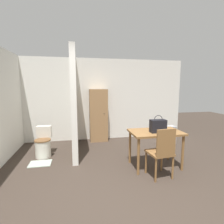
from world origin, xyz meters
TOP-DOWN VIEW (x-y plane):
  - ground_plane at (0.00, 0.00)m, footprint 16.00×16.00m
  - wall_back at (0.00, 3.37)m, footprint 5.47×0.12m
  - partition_wall at (-0.73, 2.39)m, footprint 0.12×1.85m
  - dining_table at (0.89, 1.14)m, footprint 1.04×0.66m
  - wooden_chair at (0.80, 0.67)m, footprint 0.45×0.45m
  - toilet at (-1.49, 2.16)m, footprint 0.37×0.52m
  - handbag at (0.89, 1.05)m, footprint 0.31×0.16m
  - wooden_cabinet at (-0.05, 3.12)m, footprint 0.53×0.37m
  - bath_mat at (-1.49, 1.72)m, footprint 0.46×0.35m
  - space_heater at (1.95, 2.46)m, footprint 0.32×0.24m

SIDE VIEW (x-z plane):
  - ground_plane at x=0.00m, z-range 0.00..0.00m
  - bath_mat at x=-1.49m, z-range 0.00..0.01m
  - space_heater at x=1.95m, z-range 0.00..0.52m
  - toilet at x=-1.49m, z-range -0.05..0.65m
  - wooden_chair at x=0.80m, z-range 0.04..0.98m
  - dining_table at x=0.89m, z-range 0.28..1.03m
  - wooden_cabinet at x=-0.05m, z-range 0.00..1.58m
  - handbag at x=0.89m, z-range 0.71..1.05m
  - wall_back at x=0.00m, z-range 0.00..2.50m
  - partition_wall at x=-0.73m, z-range 0.00..2.50m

